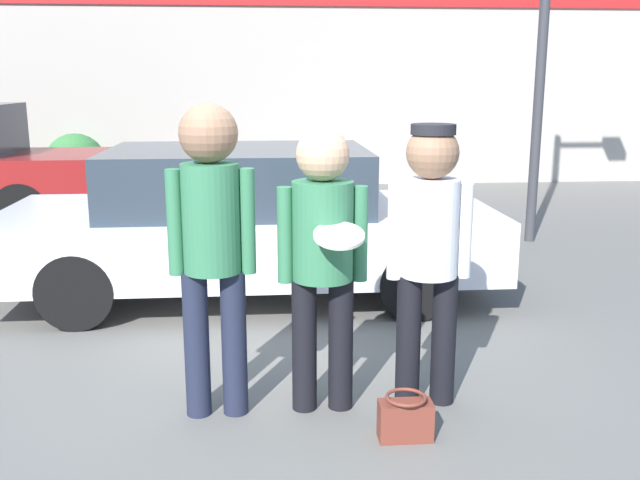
{
  "coord_description": "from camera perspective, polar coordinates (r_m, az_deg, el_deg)",
  "views": [
    {
      "loc": [
        -0.16,
        -4.39,
        1.97
      ],
      "look_at": [
        0.19,
        -0.18,
        1.01
      ],
      "focal_mm": 40.0,
      "sensor_mm": 36.0,
      "label": 1
    }
  ],
  "objects": [
    {
      "name": "ground_plane",
      "position": [
        4.82,
        -2.54,
        -11.4
      ],
      "size": [
        56.0,
        56.0,
        0.0
      ],
      "primitive_type": "plane",
      "color": "#66635E"
    },
    {
      "name": "storefront_building",
      "position": [
        13.47,
        -4.25,
        12.03
      ],
      "size": [
        24.0,
        0.22,
        3.54
      ],
      "color": "#B2A89E",
      "rests_on": "ground"
    },
    {
      "name": "person_left",
      "position": [
        4.11,
        -8.66,
        0.59
      ],
      "size": [
        0.5,
        0.33,
        1.84
      ],
      "color": "#1E2338",
      "rests_on": "ground"
    },
    {
      "name": "person_middle_with_frisbee",
      "position": [
        4.15,
        0.23,
        -0.44
      ],
      "size": [
        0.53,
        0.58,
        1.71
      ],
      "color": "black",
      "rests_on": "ground"
    },
    {
      "name": "person_right",
      "position": [
        4.27,
        8.75,
        -0.02
      ],
      "size": [
        0.51,
        0.34,
        1.72
      ],
      "color": "black",
      "rests_on": "ground"
    },
    {
      "name": "parked_car_near",
      "position": [
        6.6,
        -5.93,
        1.49
      ],
      "size": [
        4.45,
        1.9,
        1.36
      ],
      "color": "silver",
      "rests_on": "ground"
    },
    {
      "name": "shrub",
      "position": [
        13.23,
        -18.94,
        5.82
      ],
      "size": [
        1.05,
        1.05,
        1.05
      ],
      "color": "#387A3D",
      "rests_on": "ground"
    },
    {
      "name": "handbag",
      "position": [
        4.12,
        6.84,
        -13.98
      ],
      "size": [
        0.3,
        0.23,
        0.26
      ],
      "color": "brown",
      "rests_on": "ground"
    }
  ]
}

